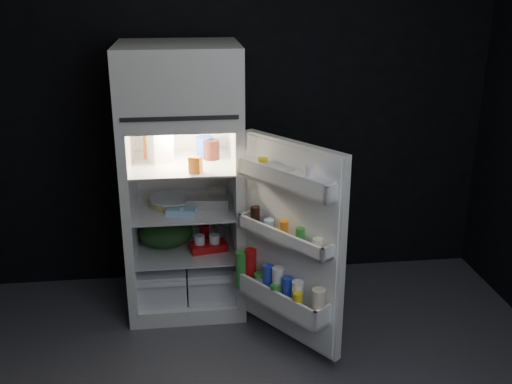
{
  "coord_description": "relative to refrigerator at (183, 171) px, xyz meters",
  "views": [
    {
      "loc": [
        -0.2,
        -2.48,
        2.16
      ],
      "look_at": [
        0.22,
        1.0,
        0.9
      ],
      "focal_mm": 42.0,
      "sensor_mm": 36.0,
      "label": 1
    }
  ],
  "objects": [
    {
      "name": "wall_back",
      "position": [
        0.23,
        0.38,
        0.39
      ],
      "size": [
        4.0,
        0.0,
        2.7
      ],
      "primitive_type": "cube",
      "color": "black",
      "rests_on": "ground"
    },
    {
      "name": "refrigerator",
      "position": [
        0.0,
        0.0,
        0.0
      ],
      "size": [
        0.76,
        0.71,
        1.78
      ],
      "color": "white",
      "rests_on": "ground"
    },
    {
      "name": "fridge_door",
      "position": [
        0.59,
        -0.68,
        -0.28
      ],
      "size": [
        0.58,
        0.7,
        1.22
      ],
      "color": "white",
      "rests_on": "ground"
    },
    {
      "name": "milk_jug",
      "position": [
        -0.14,
        0.0,
        0.19
      ],
      "size": [
        0.18,
        0.18,
        0.24
      ],
      "primitive_type": "cube",
      "rotation": [
        0.0,
        0.0,
        0.44
      ],
      "color": "white",
      "rests_on": "refrigerator"
    },
    {
      "name": "mayo_jar",
      "position": [
        0.15,
        0.05,
        0.14
      ],
      "size": [
        0.15,
        0.15,
        0.14
      ],
      "primitive_type": "cylinder",
      "rotation": [
        0.0,
        0.0,
        0.42
      ],
      "color": "#2139B7",
      "rests_on": "refrigerator"
    },
    {
      "name": "jam_jar",
      "position": [
        0.19,
        0.01,
        0.14
      ],
      "size": [
        0.11,
        0.11,
        0.13
      ],
      "primitive_type": "cylinder",
      "rotation": [
        0.0,
        0.0,
        -0.04
      ],
      "color": "black",
      "rests_on": "refrigerator"
    },
    {
      "name": "amber_bottle",
      "position": [
        -0.21,
        0.08,
        0.18
      ],
      "size": [
        0.09,
        0.09,
        0.22
      ],
      "primitive_type": "cylinder",
      "rotation": [
        0.0,
        0.0,
        0.16
      ],
      "color": "#D46121",
      "rests_on": "refrigerator"
    },
    {
      "name": "small_carton",
      "position": [
        0.08,
        -0.27,
        0.12
      ],
      "size": [
        0.09,
        0.08,
        0.1
      ],
      "primitive_type": "cube",
      "rotation": [
        0.0,
        0.0,
        -0.41
      ],
      "color": "orange",
      "rests_on": "refrigerator"
    },
    {
      "name": "egg_carton",
      "position": [
        0.16,
        -0.12,
        -0.19
      ],
      "size": [
        0.29,
        0.14,
        0.07
      ],
      "primitive_type": "cube",
      "rotation": [
        0.0,
        0.0,
        -0.13
      ],
      "color": "gray",
      "rests_on": "refrigerator"
    },
    {
      "name": "pie",
      "position": [
        -0.07,
        -0.01,
        -0.21
      ],
      "size": [
        0.41,
        0.41,
        0.04
      ],
      "primitive_type": "cylinder",
      "rotation": [
        0.0,
        0.0,
        0.33
      ],
      "color": "tan",
      "rests_on": "refrigerator"
    },
    {
      "name": "flat_package",
      "position": [
        -0.02,
        -0.2,
        -0.21
      ],
      "size": [
        0.2,
        0.13,
        0.04
      ],
      "primitive_type": "cube",
      "rotation": [
        0.0,
        0.0,
        -0.22
      ],
      "color": "#92C2E2",
      "rests_on": "refrigerator"
    },
    {
      "name": "wrapped_pkg",
      "position": [
        0.22,
        0.13,
        -0.2
      ],
      "size": [
        0.14,
        0.12,
        0.05
      ],
      "primitive_type": "cube",
      "rotation": [
        0.0,
        0.0,
        0.29
      ],
      "color": "#F6E6C9",
      "rests_on": "refrigerator"
    },
    {
      "name": "produce_bag",
      "position": [
        -0.13,
        -0.01,
        -0.43
      ],
      "size": [
        0.38,
        0.32,
        0.2
      ],
      "primitive_type": "ellipsoid",
      "rotation": [
        0.0,
        0.0,
        0.03
      ],
      "color": "#193815",
      "rests_on": "refrigerator"
    },
    {
      "name": "yogurt_tray",
      "position": [
        0.15,
        -0.12,
        -0.5
      ],
      "size": [
        0.27,
        0.18,
        0.05
      ],
      "primitive_type": "cube",
      "rotation": [
        0.0,
        0.0,
        0.19
      ],
      "color": "red",
      "rests_on": "refrigerator"
    },
    {
      "name": "small_can_red",
      "position": [
        0.13,
        0.09,
        -0.48
      ],
      "size": [
        0.08,
        0.08,
        0.09
      ],
      "primitive_type": "cylinder",
      "rotation": [
        0.0,
        0.0,
        -0.27
      ],
      "color": "red",
      "rests_on": "refrigerator"
    },
    {
      "name": "small_can_silver",
      "position": [
        0.24,
        0.09,
        -0.48
      ],
      "size": [
        0.06,
        0.06,
        0.09
      ],
      "primitive_type": "cylinder",
      "rotation": [
        0.0,
        0.0,
        0.05
      ],
      "color": "silver",
      "rests_on": "refrigerator"
    }
  ]
}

